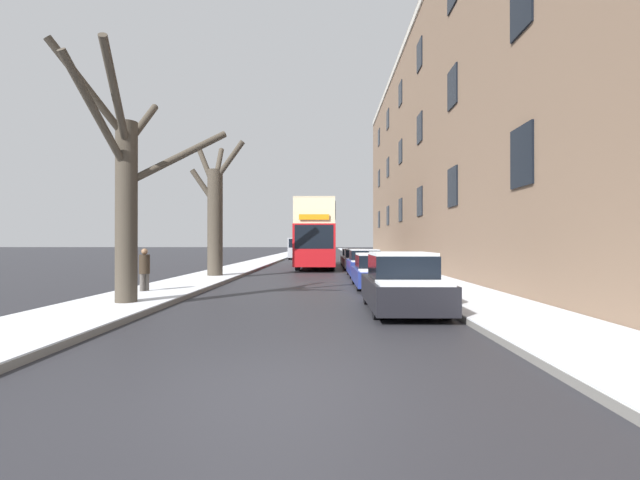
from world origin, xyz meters
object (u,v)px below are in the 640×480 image
(bare_tree_left_0, at_px, (126,191))
(parked_car_0, at_px, (402,284))
(parked_car_4, at_px, (352,257))
(oncoming_van, at_px, (299,248))
(parked_car_2, at_px, (364,264))
(pedestrian_left_sidewalk, at_px, (144,270))
(parked_car_1, at_px, (376,272))
(double_decker_bus, at_px, (316,232))
(parked_car_3, at_px, (356,260))
(bare_tree_left_1, at_px, (215,215))

(bare_tree_left_0, height_order, parked_car_0, bare_tree_left_0)
(parked_car_0, height_order, parked_car_4, parked_car_0)
(bare_tree_left_0, height_order, oncoming_van, bare_tree_left_0)
(parked_car_2, bearing_deg, parked_car_0, -90.00)
(parked_car_2, relative_size, pedestrian_left_sidewalk, 2.78)
(bare_tree_left_0, relative_size, parked_car_1, 1.53)
(parked_car_2, distance_m, oncoming_van, 24.09)
(double_decker_bus, height_order, parked_car_3, double_decker_bus)
(parked_car_4, bearing_deg, parked_car_3, -90.00)
(bare_tree_left_1, xyz_separation_m, double_decker_bus, (4.80, 9.17, -0.62))
(parked_car_3, bearing_deg, bare_tree_left_1, -134.77)
(bare_tree_left_0, height_order, parked_car_4, bare_tree_left_0)
(bare_tree_left_0, distance_m, parked_car_4, 23.87)
(bare_tree_left_0, distance_m, parked_car_3, 18.93)
(parked_car_2, relative_size, parked_car_4, 1.08)
(parked_car_3, relative_size, parked_car_4, 1.11)
(bare_tree_left_0, distance_m, oncoming_van, 34.70)
(bare_tree_left_0, distance_m, parked_car_0, 7.83)
(bare_tree_left_1, xyz_separation_m, parked_car_0, (7.54, -9.93, -2.48))
(double_decker_bus, distance_m, parked_car_3, 3.69)
(bare_tree_left_0, xyz_separation_m, double_decker_bus, (4.68, 18.79, -0.64))
(parked_car_2, xyz_separation_m, parked_car_4, (0.00, 11.52, -0.06))
(bare_tree_left_1, height_order, parked_car_0, bare_tree_left_1)
(pedestrian_left_sidewalk, bearing_deg, parked_car_2, -6.75)
(parked_car_2, bearing_deg, double_decker_bus, 109.37)
(parked_car_0, distance_m, parked_car_1, 5.89)
(bare_tree_left_0, xyz_separation_m, parked_car_3, (7.42, 17.23, -2.57))
(parked_car_0, distance_m, pedestrian_left_sidewalk, 8.66)
(parked_car_4, bearing_deg, parked_car_2, -90.00)
(parked_car_1, relative_size, pedestrian_left_sidewalk, 2.80)
(bare_tree_left_1, distance_m, pedestrian_left_sidewalk, 7.27)
(parked_car_0, bearing_deg, bare_tree_left_1, 127.20)
(bare_tree_left_1, relative_size, pedestrian_left_sidewalk, 4.29)
(parked_car_1, bearing_deg, parked_car_0, -90.00)
(oncoming_van, bearing_deg, parked_car_1, -80.15)
(bare_tree_left_1, height_order, oncoming_van, bare_tree_left_1)
(parked_car_4, bearing_deg, parked_car_1, -90.00)
(bare_tree_left_0, bearing_deg, parked_car_4, 71.78)
(double_decker_bus, xyz_separation_m, parked_car_3, (2.74, -1.57, -1.93))
(bare_tree_left_1, distance_m, parked_car_2, 8.07)
(parked_car_0, relative_size, parked_car_2, 0.92)
(bare_tree_left_0, bearing_deg, parked_car_3, 66.70)
(bare_tree_left_1, xyz_separation_m, parked_car_4, (7.54, 12.91, -2.57))
(bare_tree_left_1, xyz_separation_m, pedestrian_left_sidewalk, (-0.56, -6.87, -2.31))
(parked_car_0, distance_m, oncoming_van, 35.23)
(double_decker_bus, relative_size, oncoming_van, 2.05)
(parked_car_2, height_order, oncoming_van, oncoming_van)
(bare_tree_left_1, distance_m, parked_car_1, 8.93)
(parked_car_1, height_order, parked_car_3, parked_car_1)
(bare_tree_left_0, distance_m, double_decker_bus, 19.38)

